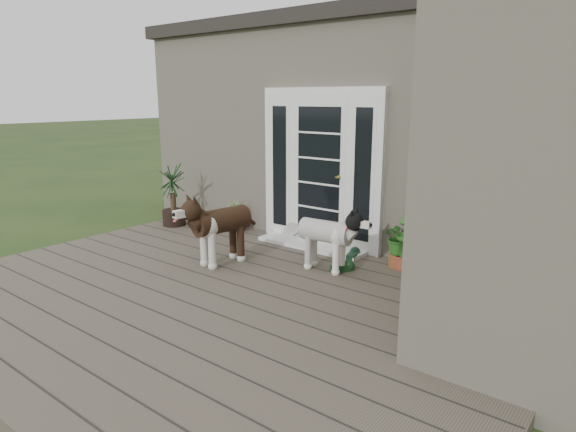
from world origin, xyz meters
The scene contains 16 objects.
deck centered at (0.00, 0.40, 0.06)m, with size 6.20×4.60×0.12m, color #6B5B4C.
house_main centered at (0.00, 4.65, 1.55)m, with size 7.40×4.00×3.10m, color #665E54.
roof_main centered at (0.00, 4.65, 3.20)m, with size 7.60×4.20×0.20m, color #2D2826.
house_wing centered at (2.90, 1.50, 1.55)m, with size 1.60×2.40×3.10m, color #665E54.
door_unit centered at (-0.20, 2.60, 1.19)m, with size 1.90×0.14×2.15m, color white.
door_step centered at (-0.20, 2.40, 0.14)m, with size 1.60×0.40×0.05m, color white.
brindle_dog centered at (-0.67, 1.16, 0.52)m, with size 0.41×0.96×0.80m, color #3A2315, non-canonical shape.
white_dog centered at (0.47, 1.74, 0.47)m, with size 0.36×0.84×0.70m, color white, non-canonical shape.
spider_plant centered at (-1.64, 2.40, 0.40)m, with size 0.52×0.52×0.55m, color #A0BA72, non-canonical shape.
yucca centered at (-2.65, 2.02, 0.62)m, with size 0.69×0.69×1.00m, color black, non-canonical shape.
herb_a centered at (1.11, 2.40, 0.37)m, with size 0.39×0.39×0.49m, color #265C1A.
herb_b centered at (1.20, 2.40, 0.39)m, with size 0.36×0.36×0.54m, color #1A5117.
herb_c centered at (1.56, 2.40, 0.41)m, with size 0.37×0.37×0.58m, color #2B5F1B.
sapling centered at (2.22, 1.75, 1.07)m, with size 0.56×0.56×1.89m, color #175218, non-canonical shape.
clog_left centered at (0.51, 2.33, 0.17)m, with size 0.16×0.33×0.10m, color black, non-canonical shape.
clog_right centered at (0.65, 1.83, 0.17)m, with size 0.16×0.33×0.10m, color #153419, non-canonical shape.
Camera 1 is at (3.56, -2.96, 2.14)m, focal length 30.75 mm.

